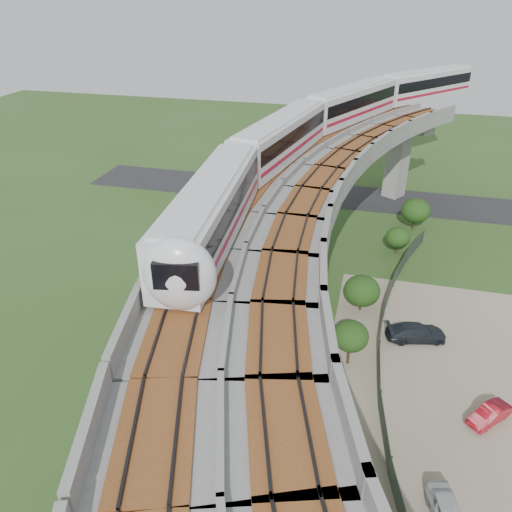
% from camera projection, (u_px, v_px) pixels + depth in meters
% --- Properties ---
extents(ground, '(160.00, 160.00, 0.00)m').
position_uv_depth(ground, '(263.00, 339.00, 37.71)').
color(ground, '#354D1E').
rests_on(ground, ground).
extents(dirt_lot, '(18.00, 26.00, 0.04)m').
position_uv_depth(dirt_lot, '(462.00, 390.00, 33.00)').
color(dirt_lot, gray).
rests_on(dirt_lot, ground).
extents(asphalt_road, '(60.00, 8.00, 0.03)m').
position_uv_depth(asphalt_road, '(319.00, 194.00, 63.13)').
color(asphalt_road, '#232326').
rests_on(asphalt_road, ground).
extents(viaduct, '(19.58, 73.98, 11.40)m').
position_uv_depth(viaduct, '(322.00, 238.00, 32.49)').
color(viaduct, '#99968E').
rests_on(viaduct, ground).
extents(metro_train, '(21.31, 58.70, 3.64)m').
position_uv_depth(metro_train, '(338.00, 123.00, 45.59)').
color(metro_train, silver).
rests_on(metro_train, ground).
extents(fence, '(3.87, 38.73, 1.50)m').
position_uv_depth(fence, '(397.00, 352.00, 35.25)').
color(fence, '#2D382D').
rests_on(fence, ground).
extents(tree_0, '(3.04, 3.04, 3.53)m').
position_uv_depth(tree_0, '(416.00, 211.00, 53.10)').
color(tree_0, '#382314').
rests_on(tree_0, ground).
extents(tree_1, '(2.37, 2.37, 2.69)m').
position_uv_depth(tree_1, '(398.00, 237.00, 48.78)').
color(tree_1, '#382314').
rests_on(tree_1, ground).
extents(tree_2, '(2.92, 2.92, 3.16)m').
position_uv_depth(tree_2, '(362.00, 291.00, 40.00)').
color(tree_2, '#382314').
rests_on(tree_2, ground).
extents(tree_3, '(2.49, 2.49, 3.50)m').
position_uv_depth(tree_3, '(351.00, 336.00, 34.08)').
color(tree_3, '#382314').
rests_on(tree_3, ground).
extents(tree_4, '(1.95, 1.95, 2.65)m').
position_uv_depth(tree_4, '(341.00, 450.00, 26.61)').
color(tree_4, '#382314').
rests_on(tree_4, ground).
extents(car_red, '(2.95, 3.04, 1.03)m').
position_uv_depth(car_red, '(490.00, 414.00, 30.41)').
color(car_red, '#A30F1B').
rests_on(car_red, dirt_lot).
extents(car_dark, '(4.73, 2.89, 1.28)m').
position_uv_depth(car_dark, '(416.00, 332.00, 37.29)').
color(car_dark, black).
rests_on(car_dark, dirt_lot).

